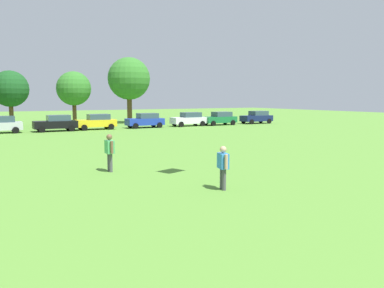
# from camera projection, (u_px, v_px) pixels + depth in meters

# --- Properties ---
(ground_plane) EXTENTS (160.00, 160.00, 0.00)m
(ground_plane) POSITION_uv_depth(u_px,v_px,m) (21.00, 152.00, 25.59)
(ground_plane) COLOR #568C33
(adult_bystander) EXTENTS (0.43, 0.78, 1.68)m
(adult_bystander) POSITION_uv_depth(u_px,v_px,m) (223.00, 164.00, 15.09)
(adult_bystander) COLOR #4C4C51
(adult_bystander) RESTS_ON ground
(bystander_near_trees) EXTENTS (0.33, 0.85, 1.79)m
(bystander_near_trees) POSITION_uv_depth(u_px,v_px,m) (110.00, 149.00, 18.75)
(bystander_near_trees) COLOR #4C4C51
(bystander_near_trees) RESTS_ON ground
(parked_car_black_2) EXTENTS (4.30, 2.02, 1.68)m
(parked_car_black_2) POSITION_uv_depth(u_px,v_px,m) (56.00, 123.00, 41.06)
(parked_car_black_2) COLOR black
(parked_car_black_2) RESTS_ON ground
(parked_car_yellow_3) EXTENTS (4.30, 2.02, 1.68)m
(parked_car_yellow_3) POSITION_uv_depth(u_px,v_px,m) (96.00, 122.00, 43.27)
(parked_car_yellow_3) COLOR yellow
(parked_car_yellow_3) RESTS_ON ground
(parked_car_blue_4) EXTENTS (4.30, 2.02, 1.68)m
(parked_car_blue_4) POSITION_uv_depth(u_px,v_px,m) (145.00, 120.00, 45.80)
(parked_car_blue_4) COLOR #1E38AD
(parked_car_blue_4) RESTS_ON ground
(parked_car_white_5) EXTENTS (4.30, 2.02, 1.68)m
(parked_car_white_5) POSITION_uv_depth(u_px,v_px,m) (189.00, 119.00, 48.43)
(parked_car_white_5) COLOR white
(parked_car_white_5) RESTS_ON ground
(parked_car_green_6) EXTENTS (4.30, 2.02, 1.68)m
(parked_car_green_6) POSITION_uv_depth(u_px,v_px,m) (220.00, 118.00, 50.20)
(parked_car_green_6) COLOR #196B38
(parked_car_green_6) RESTS_ON ground
(parked_car_navy_7) EXTENTS (4.30, 2.02, 1.68)m
(parked_car_navy_7) POSITION_uv_depth(u_px,v_px,m) (257.00, 117.00, 53.23)
(parked_car_navy_7) COLOR #141E4C
(parked_car_navy_7) RESTS_ON ground
(tree_center) EXTENTS (4.26, 4.26, 6.63)m
(tree_center) POSITION_uv_depth(u_px,v_px,m) (10.00, 89.00, 46.39)
(tree_center) COLOR brown
(tree_center) RESTS_ON ground
(tree_right) EXTENTS (4.38, 4.38, 6.82)m
(tree_right) POSITION_uv_depth(u_px,v_px,m) (74.00, 89.00, 50.92)
(tree_right) COLOR brown
(tree_right) RESTS_ON ground
(tree_far_right) EXTENTS (5.67, 5.67, 8.84)m
(tree_far_right) POSITION_uv_depth(u_px,v_px,m) (129.00, 79.00, 53.19)
(tree_far_right) COLOR brown
(tree_far_right) RESTS_ON ground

